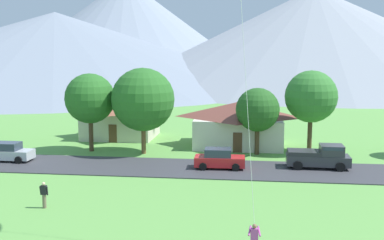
{
  "coord_description": "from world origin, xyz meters",
  "views": [
    {
      "loc": [
        4.72,
        -11.75,
        9.62
      ],
      "look_at": [
        1.52,
        14.08,
        5.89
      ],
      "focal_mm": 43.18,
      "sensor_mm": 36.0,
      "label": 1
    }
  ],
  "objects_px": {
    "pickup_truck_charcoal_east_side": "(320,156)",
    "parked_car_silver_mid_west": "(8,152)",
    "house_left_center": "(121,116)",
    "tree_far_right": "(258,110)",
    "tree_left_of_center": "(143,100)",
    "parked_car_red_west_end": "(219,159)",
    "house_leftmost": "(239,123)",
    "watcher_person": "(44,194)",
    "tree_near_left": "(90,99)",
    "tree_center": "(311,97)"
  },
  "relations": [
    {
      "from": "tree_center",
      "to": "tree_left_of_center",
      "type": "bearing_deg",
      "value": -171.87
    },
    {
      "from": "tree_left_of_center",
      "to": "parked_car_red_west_end",
      "type": "bearing_deg",
      "value": -33.96
    },
    {
      "from": "tree_left_of_center",
      "to": "tree_center",
      "type": "height_order",
      "value": "tree_left_of_center"
    },
    {
      "from": "house_left_center",
      "to": "parked_car_red_west_end",
      "type": "height_order",
      "value": "house_left_center"
    },
    {
      "from": "house_left_center",
      "to": "watcher_person",
      "type": "xyz_separation_m",
      "value": [
        2.04,
        -24.93,
        -1.63
      ]
    },
    {
      "from": "tree_left_of_center",
      "to": "pickup_truck_charcoal_east_side",
      "type": "distance_m",
      "value": 17.13
    },
    {
      "from": "watcher_person",
      "to": "tree_left_of_center",
      "type": "bearing_deg",
      "value": 81.09
    },
    {
      "from": "tree_far_right",
      "to": "pickup_truck_charcoal_east_side",
      "type": "distance_m",
      "value": 7.93
    },
    {
      "from": "pickup_truck_charcoal_east_side",
      "to": "tree_near_left",
      "type": "bearing_deg",
      "value": 168.11
    },
    {
      "from": "house_leftmost",
      "to": "parked_car_silver_mid_west",
      "type": "bearing_deg",
      "value": -153.67
    },
    {
      "from": "tree_near_left",
      "to": "watcher_person",
      "type": "relative_size",
      "value": 4.63
    },
    {
      "from": "parked_car_red_west_end",
      "to": "tree_near_left",
      "type": "bearing_deg",
      "value": 156.69
    },
    {
      "from": "tree_far_right",
      "to": "pickup_truck_charcoal_east_side",
      "type": "height_order",
      "value": "tree_far_right"
    },
    {
      "from": "tree_near_left",
      "to": "tree_center",
      "type": "bearing_deg",
      "value": 4.82
    },
    {
      "from": "tree_far_right",
      "to": "watcher_person",
      "type": "distance_m",
      "value": 22.38
    },
    {
      "from": "parked_car_red_west_end",
      "to": "watcher_person",
      "type": "xyz_separation_m",
      "value": [
        -10.29,
        -11.32,
        0.01
      ]
    },
    {
      "from": "tree_far_right",
      "to": "pickup_truck_charcoal_east_side",
      "type": "relative_size",
      "value": 1.23
    },
    {
      "from": "tree_far_right",
      "to": "parked_car_red_west_end",
      "type": "xyz_separation_m",
      "value": [
        -3.23,
        -6.19,
        -3.46
      ]
    },
    {
      "from": "house_leftmost",
      "to": "parked_car_silver_mid_west",
      "type": "xyz_separation_m",
      "value": [
        -20.36,
        -10.07,
        -1.55
      ]
    },
    {
      "from": "parked_car_red_west_end",
      "to": "pickup_truck_charcoal_east_side",
      "type": "xyz_separation_m",
      "value": [
        8.4,
        1.13,
        0.19
      ]
    },
    {
      "from": "house_left_center",
      "to": "pickup_truck_charcoal_east_side",
      "type": "bearing_deg",
      "value": -31.06
    },
    {
      "from": "parked_car_red_west_end",
      "to": "pickup_truck_charcoal_east_side",
      "type": "bearing_deg",
      "value": 7.67
    },
    {
      "from": "house_left_center",
      "to": "tree_center",
      "type": "bearing_deg",
      "value": -16.53
    },
    {
      "from": "house_left_center",
      "to": "watcher_person",
      "type": "relative_size",
      "value": 5.05
    },
    {
      "from": "house_leftmost",
      "to": "house_left_center",
      "type": "relative_size",
      "value": 1.15
    },
    {
      "from": "tree_left_of_center",
      "to": "tree_far_right",
      "type": "bearing_deg",
      "value": 5.23
    },
    {
      "from": "house_left_center",
      "to": "tree_far_right",
      "type": "bearing_deg",
      "value": -25.52
    },
    {
      "from": "parked_car_red_west_end",
      "to": "watcher_person",
      "type": "bearing_deg",
      "value": -132.26
    },
    {
      "from": "tree_center",
      "to": "parked_car_red_west_end",
      "type": "bearing_deg",
      "value": -138.14
    },
    {
      "from": "house_left_center",
      "to": "parked_car_red_west_end",
      "type": "relative_size",
      "value": 1.99
    },
    {
      "from": "house_left_center",
      "to": "parked_car_silver_mid_west",
      "type": "relative_size",
      "value": 2.01
    },
    {
      "from": "house_leftmost",
      "to": "watcher_person",
      "type": "bearing_deg",
      "value": -118.19
    },
    {
      "from": "tree_center",
      "to": "parked_car_silver_mid_west",
      "type": "xyz_separation_m",
      "value": [
        -27.35,
        -7.15,
        -4.67
      ]
    },
    {
      "from": "tree_near_left",
      "to": "parked_car_red_west_end",
      "type": "bearing_deg",
      "value": -23.31
    },
    {
      "from": "tree_near_left",
      "to": "tree_far_right",
      "type": "xyz_separation_m",
      "value": [
        16.38,
        0.52,
        -0.94
      ]
    },
    {
      "from": "house_leftmost",
      "to": "parked_car_red_west_end",
      "type": "xyz_separation_m",
      "value": [
        -1.35,
        -10.4,
        -1.55
      ]
    },
    {
      "from": "pickup_truck_charcoal_east_side",
      "to": "watcher_person",
      "type": "distance_m",
      "value": 22.45
    },
    {
      "from": "tree_far_right",
      "to": "tree_near_left",
      "type": "bearing_deg",
      "value": -178.18
    },
    {
      "from": "pickup_truck_charcoal_east_side",
      "to": "parked_car_red_west_end",
      "type": "bearing_deg",
      "value": -172.33
    },
    {
      "from": "tree_left_of_center",
      "to": "parked_car_red_west_end",
      "type": "xyz_separation_m",
      "value": [
        7.7,
        -5.19,
        -4.41
      ]
    },
    {
      "from": "tree_near_left",
      "to": "pickup_truck_charcoal_east_side",
      "type": "relative_size",
      "value": 1.48
    },
    {
      "from": "house_left_center",
      "to": "pickup_truck_charcoal_east_side",
      "type": "height_order",
      "value": "house_left_center"
    },
    {
      "from": "house_left_center",
      "to": "pickup_truck_charcoal_east_side",
      "type": "xyz_separation_m",
      "value": [
        20.72,
        -12.48,
        -1.45
      ]
    },
    {
      "from": "tree_near_left",
      "to": "house_left_center",
      "type": "bearing_deg",
      "value": 84.08
    },
    {
      "from": "parked_car_silver_mid_west",
      "to": "watcher_person",
      "type": "xyz_separation_m",
      "value": [
        8.72,
        -11.65,
        0.01
      ]
    },
    {
      "from": "house_left_center",
      "to": "parked_car_silver_mid_west",
      "type": "distance_m",
      "value": 14.96
    },
    {
      "from": "tree_near_left",
      "to": "tree_left_of_center",
      "type": "distance_m",
      "value": 5.47
    },
    {
      "from": "watcher_person",
      "to": "parked_car_silver_mid_west",
      "type": "bearing_deg",
      "value": 126.82
    },
    {
      "from": "tree_near_left",
      "to": "tree_left_of_center",
      "type": "height_order",
      "value": "tree_left_of_center"
    },
    {
      "from": "pickup_truck_charcoal_east_side",
      "to": "parked_car_silver_mid_west",
      "type": "bearing_deg",
      "value": -178.32
    }
  ]
}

